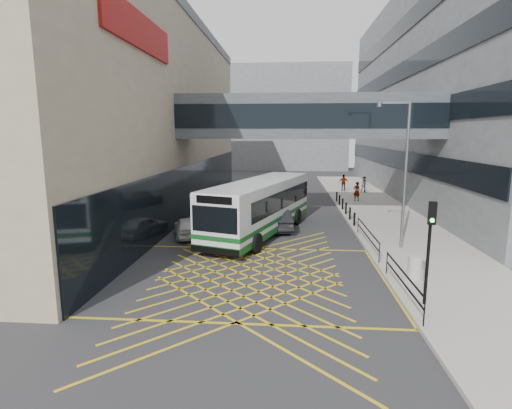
% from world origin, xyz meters
% --- Properties ---
extents(ground, '(120.00, 120.00, 0.00)m').
position_xyz_m(ground, '(0.00, 0.00, 0.00)').
color(ground, '#333335').
extents(building_whsmith, '(24.17, 42.00, 16.00)m').
position_xyz_m(building_whsmith, '(-17.98, 16.00, 8.00)').
color(building_whsmith, tan).
rests_on(building_whsmith, ground).
extents(building_far, '(28.00, 16.00, 18.00)m').
position_xyz_m(building_far, '(-2.00, 60.00, 9.00)').
color(building_far, slate).
rests_on(building_far, ground).
extents(skybridge, '(20.00, 4.10, 3.00)m').
position_xyz_m(skybridge, '(3.00, 12.00, 7.50)').
color(skybridge, '#44494E').
rests_on(skybridge, ground).
extents(pavement, '(6.00, 54.00, 0.16)m').
position_xyz_m(pavement, '(9.00, 15.00, 0.08)').
color(pavement, '#ABA69D').
rests_on(pavement, ground).
extents(box_junction, '(12.00, 9.00, 0.01)m').
position_xyz_m(box_junction, '(0.00, 0.00, 0.00)').
color(box_junction, gold).
rests_on(box_junction, ground).
extents(bus, '(6.46, 12.46, 3.42)m').
position_xyz_m(bus, '(0.00, 7.98, 1.83)').
color(bus, silver).
rests_on(bus, ground).
extents(car_white, '(2.83, 4.34, 1.28)m').
position_xyz_m(car_white, '(-4.50, 6.79, 0.64)').
color(car_white, silver).
rests_on(car_white, ground).
extents(car_dark, '(2.72, 4.89, 1.44)m').
position_xyz_m(car_dark, '(0.93, 9.10, 0.72)').
color(car_dark, black).
rests_on(car_dark, ground).
extents(car_silver, '(3.89, 5.36, 1.54)m').
position_xyz_m(car_silver, '(-0.25, 17.26, 0.77)').
color(car_silver, '#9FA2A8').
rests_on(car_silver, ground).
extents(traffic_light, '(0.30, 0.46, 3.86)m').
position_xyz_m(traffic_light, '(6.74, -2.82, 2.67)').
color(traffic_light, black).
rests_on(traffic_light, pavement).
extents(street_lamp, '(1.77, 0.27, 7.82)m').
position_xyz_m(street_lamp, '(7.78, 4.84, 4.62)').
color(street_lamp, slate).
rests_on(street_lamp, pavement).
extents(litter_bin, '(0.58, 0.58, 1.00)m').
position_xyz_m(litter_bin, '(7.19, -0.07, 0.66)').
color(litter_bin, '#ADA89E').
rests_on(litter_bin, pavement).
extents(kerb_railings, '(0.05, 12.54, 1.00)m').
position_xyz_m(kerb_railings, '(6.15, 1.78, 0.88)').
color(kerb_railings, black).
rests_on(kerb_railings, pavement).
extents(bollards, '(0.14, 10.14, 0.90)m').
position_xyz_m(bollards, '(6.25, 15.00, 0.61)').
color(bollards, black).
rests_on(bollards, pavement).
extents(pedestrian_a, '(0.82, 0.68, 1.79)m').
position_xyz_m(pedestrian_a, '(8.11, 20.38, 1.05)').
color(pedestrian_a, gray).
rests_on(pedestrian_a, pavement).
extents(pedestrian_b, '(0.83, 0.48, 1.69)m').
position_xyz_m(pedestrian_b, '(9.85, 25.88, 1.01)').
color(pedestrian_b, gray).
rests_on(pedestrian_b, pavement).
extents(pedestrian_c, '(1.07, 0.55, 1.78)m').
position_xyz_m(pedestrian_c, '(7.82, 27.11, 1.05)').
color(pedestrian_c, gray).
rests_on(pedestrian_c, pavement).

